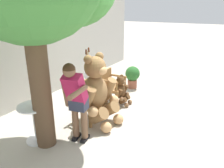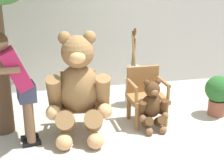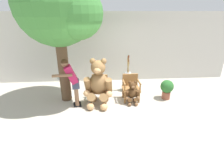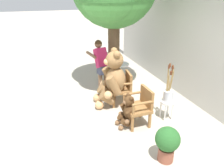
{
  "view_description": "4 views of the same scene",
  "coord_description": "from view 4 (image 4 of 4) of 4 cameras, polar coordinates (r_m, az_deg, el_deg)",
  "views": [
    {
      "loc": [
        -4.07,
        -2.04,
        2.38
      ],
      "look_at": [
        0.25,
        0.33,
        0.62
      ],
      "focal_mm": 35.0,
      "sensor_mm": 36.0,
      "label": 1
    },
    {
      "loc": [
        -1.01,
        -3.82,
        2.15
      ],
      "look_at": [
        -0.09,
        0.15,
        0.78
      ],
      "focal_mm": 50.0,
      "sensor_mm": 36.0,
      "label": 2
    },
    {
      "loc": [
        -0.47,
        -4.8,
        2.83
      ],
      "look_at": [
        -0.12,
        0.29,
        0.67
      ],
      "focal_mm": 28.0,
      "sensor_mm": 36.0,
      "label": 3
    },
    {
      "loc": [
        4.36,
        -1.46,
        2.84
      ],
      "look_at": [
        0.12,
        -0.01,
        0.89
      ],
      "focal_mm": 35.0,
      "sensor_mm": 36.0,
      "label": 4
    }
  ],
  "objects": [
    {
      "name": "wooden_chair_left",
      "position": [
        5.78,
        2.7,
        -0.84
      ],
      "size": [
        0.63,
        0.59,
        0.86
      ],
      "color": "olive",
      "rests_on": "ground"
    },
    {
      "name": "back_wall",
      "position": [
        6.0,
        22.11,
        7.89
      ],
      "size": [
        10.0,
        0.16,
        2.8
      ],
      "primitive_type": "cube",
      "color": "beige",
      "rests_on": "ground"
    },
    {
      "name": "teddy_bear_large",
      "position": [
        5.6,
        0.19,
        1.46
      ],
      "size": [
        0.92,
        0.91,
        1.51
      ],
      "color": "olive",
      "rests_on": "ground"
    },
    {
      "name": "person_visitor",
      "position": [
        6.24,
        -2.82,
        5.5
      ],
      "size": [
        0.74,
        0.57,
        1.55
      ],
      "color": "black",
      "rests_on": "ground"
    },
    {
      "name": "brush_bucket",
      "position": [
        5.15,
        14.53,
        -2.24
      ],
      "size": [
        0.22,
        0.22,
        0.92
      ],
      "color": "silver",
      "rests_on": "white_stool"
    },
    {
      "name": "white_stool",
      "position": [
        5.29,
        14.2,
        -5.32
      ],
      "size": [
        0.34,
        0.34,
        0.46
      ],
      "color": "white",
      "rests_on": "ground"
    },
    {
      "name": "round_side_table",
      "position": [
        6.9,
        2.1,
        3.19
      ],
      "size": [
        0.56,
        0.56,
        0.72
      ],
      "color": "silver",
      "rests_on": "ground"
    },
    {
      "name": "wooden_chair_right",
      "position": [
        4.92,
        7.21,
        -5.63
      ],
      "size": [
        0.57,
        0.53,
        0.86
      ],
      "color": "olive",
      "rests_on": "ground"
    },
    {
      "name": "teddy_bear_small",
      "position": [
        4.85,
        4.13,
        -7.07
      ],
      "size": [
        0.46,
        0.44,
        0.77
      ],
      "color": "#4C3019",
      "rests_on": "ground"
    },
    {
      "name": "potted_plant",
      "position": [
        4.05,
        14.24,
        -14.48
      ],
      "size": [
        0.44,
        0.44,
        0.68
      ],
      "color": "brown",
      "rests_on": "ground"
    },
    {
      "name": "ground_plane",
      "position": [
        5.41,
        -0.36,
        -8.19
      ],
      "size": [
        60.0,
        60.0,
        0.0
      ],
      "primitive_type": "plane",
      "color": "#B2A899"
    }
  ]
}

